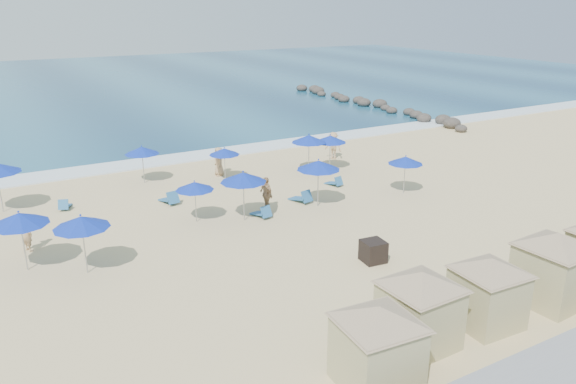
% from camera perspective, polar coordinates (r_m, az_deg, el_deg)
% --- Properties ---
extents(ground, '(160.00, 160.00, 0.00)m').
position_cam_1_polar(ground, '(25.08, -0.33, -4.89)').
color(ground, '#D7BE88').
rests_on(ground, ground).
extents(ocean, '(160.00, 80.00, 0.06)m').
position_cam_1_polar(ocean, '(76.51, -21.45, 9.90)').
color(ocean, navy).
rests_on(ocean, ground).
extents(surf_line, '(160.00, 2.50, 0.08)m').
position_cam_1_polar(surf_line, '(38.58, -11.79, 3.27)').
color(surf_line, white).
rests_on(surf_line, ground).
extents(rock_jetty, '(2.56, 26.66, 0.96)m').
position_cam_1_polar(rock_jetty, '(57.96, 8.28, 8.88)').
color(rock_jetty, '#2D2826').
rests_on(rock_jetty, ground).
extents(trash_bin, '(0.98, 0.98, 0.89)m').
position_cam_1_polar(trash_bin, '(23.19, 8.65, -5.97)').
color(trash_bin, black).
rests_on(trash_bin, ground).
extents(cabana_0, '(4.29, 4.29, 2.70)m').
position_cam_1_polar(cabana_0, '(15.71, 9.10, -14.28)').
color(cabana_0, tan).
rests_on(cabana_0, ground).
extents(cabana_1, '(4.34, 4.34, 2.72)m').
position_cam_1_polar(cabana_1, '(17.65, 13.28, -10.56)').
color(cabana_1, tan).
rests_on(cabana_1, ground).
extents(cabana_2, '(4.14, 4.14, 2.60)m').
position_cam_1_polar(cabana_2, '(19.36, 19.74, -8.70)').
color(cabana_2, tan).
rests_on(cabana_2, ground).
extents(cabana_3, '(4.59, 4.59, 2.89)m').
position_cam_1_polar(cabana_3, '(21.54, 25.47, -6.15)').
color(cabana_3, tan).
rests_on(cabana_3, ground).
extents(umbrella_1, '(2.20, 2.20, 2.50)m').
position_cam_1_polar(umbrella_1, '(23.88, -25.62, -2.46)').
color(umbrella_1, '#A5A8AD').
rests_on(umbrella_1, ground).
extents(umbrella_3, '(2.16, 2.16, 2.45)m').
position_cam_1_polar(umbrella_3, '(22.72, -20.27, -2.89)').
color(umbrella_3, '#A5A8AD').
rests_on(umbrella_3, ground).
extents(umbrella_4, '(1.98, 1.98, 2.25)m').
position_cam_1_polar(umbrella_4, '(33.49, -14.63, 4.11)').
color(umbrella_4, '#A5A8AD').
rests_on(umbrella_4, ground).
extents(umbrella_5, '(1.84, 1.84, 2.09)m').
position_cam_1_polar(umbrella_5, '(26.87, -9.47, 0.61)').
color(umbrella_5, '#A5A8AD').
rests_on(umbrella_5, ground).
extents(umbrella_6, '(2.22, 2.22, 2.52)m').
position_cam_1_polar(umbrella_6, '(26.65, -4.57, 1.50)').
color(umbrella_6, '#A5A8AD').
rests_on(umbrella_6, ground).
extents(umbrella_7, '(1.81, 1.81, 2.06)m').
position_cam_1_polar(umbrella_7, '(33.04, -6.49, 4.11)').
color(umbrella_7, '#A5A8AD').
rests_on(umbrella_7, ground).
extents(umbrella_8, '(2.23, 2.23, 2.54)m').
position_cam_1_polar(umbrella_8, '(28.56, 3.11, 2.75)').
color(umbrella_8, '#A5A8AD').
rests_on(umbrella_8, ground).
extents(umbrella_9, '(2.02, 2.02, 2.29)m').
position_cam_1_polar(umbrella_9, '(35.15, 4.31, 5.40)').
color(umbrella_9, '#A5A8AD').
rests_on(umbrella_9, ground).
extents(umbrella_10, '(2.17, 2.17, 2.46)m').
position_cam_1_polar(umbrella_10, '(34.47, 2.14, 5.43)').
color(umbrella_10, '#A5A8AD').
rests_on(umbrella_10, ground).
extents(umbrella_11, '(1.92, 1.92, 2.18)m').
position_cam_1_polar(umbrella_11, '(31.25, 11.86, 3.18)').
color(umbrella_11, '#A5A8AD').
rests_on(umbrella_11, ground).
extents(beach_chair_1, '(0.84, 1.22, 0.61)m').
position_cam_1_polar(beach_chair_1, '(30.85, -21.75, -1.26)').
color(beach_chair_1, '#296296').
rests_on(beach_chair_1, ground).
extents(beach_chair_2, '(0.82, 1.46, 0.76)m').
position_cam_1_polar(beach_chair_2, '(30.08, -11.90, -0.69)').
color(beach_chair_2, '#296296').
rests_on(beach_chair_2, ground).
extents(beach_chair_3, '(0.72, 1.28, 0.67)m').
position_cam_1_polar(beach_chair_3, '(27.61, -2.62, -2.13)').
color(beach_chair_3, '#296296').
rests_on(beach_chair_3, ground).
extents(beach_chair_4, '(0.88, 1.45, 0.74)m').
position_cam_1_polar(beach_chair_4, '(29.64, 1.44, -0.58)').
color(beach_chair_4, '#296296').
rests_on(beach_chair_4, ground).
extents(beach_chair_5, '(0.70, 1.19, 0.61)m').
position_cam_1_polar(beach_chair_5, '(32.44, 4.80, 1.00)').
color(beach_chair_5, '#296296').
rests_on(beach_chair_5, ground).
extents(beachgoer_0, '(0.59, 0.69, 1.60)m').
position_cam_1_polar(beachgoer_0, '(26.17, -25.02, -3.83)').
color(beachgoer_0, tan).
rests_on(beachgoer_0, ground).
extents(beachgoer_1, '(0.50, 1.09, 1.82)m').
position_cam_1_polar(beachgoer_1, '(28.17, -2.24, -0.23)').
color(beachgoer_1, tan).
rests_on(beachgoer_1, ground).
extents(beachgoer_2, '(1.12, 1.37, 1.84)m').
position_cam_1_polar(beachgoer_2, '(37.94, 4.62, 4.72)').
color(beachgoer_2, tan).
rests_on(beachgoer_2, ground).
extents(beachgoer_3, '(0.66, 0.92, 1.76)m').
position_cam_1_polar(beachgoer_3, '(34.40, -7.04, 3.11)').
color(beachgoer_3, tan).
rests_on(beachgoer_3, ground).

